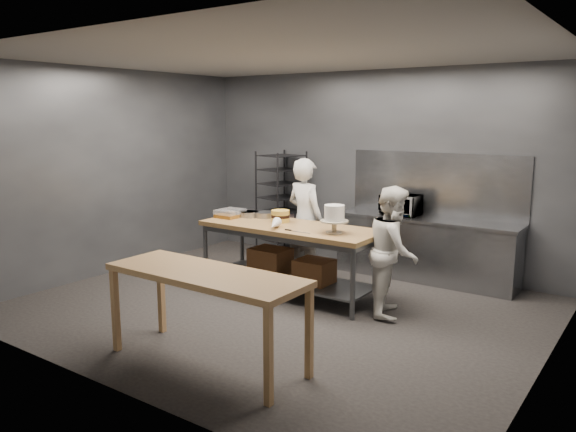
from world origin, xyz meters
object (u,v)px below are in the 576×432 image
(near_counter, at_px, (206,281))
(chef_right, at_px, (394,251))
(speed_rack, at_px, (281,206))
(work_table, at_px, (289,251))
(layer_cake, at_px, (280,216))
(microwave, at_px, (401,205))
(chef_behind, at_px, (305,220))
(frosted_cake_stand, at_px, (334,216))

(near_counter, distance_m, chef_right, 2.42)
(speed_rack, relative_size, chef_right, 1.15)
(work_table, xyz_separation_m, layer_cake, (-0.22, 0.11, 0.43))
(chef_right, relative_size, microwave, 2.82)
(work_table, relative_size, microwave, 4.43)
(near_counter, height_order, speed_rack, speed_rack)
(chef_behind, xyz_separation_m, layer_cake, (-0.03, -0.55, 0.13))
(microwave, bearing_deg, near_counter, -93.45)
(near_counter, height_order, layer_cake, layer_cake)
(speed_rack, bearing_deg, frosted_cake_stand, -40.00)
(chef_behind, xyz_separation_m, frosted_cake_stand, (0.92, -0.77, 0.27))
(near_counter, distance_m, layer_cake, 2.45)
(near_counter, relative_size, microwave, 3.69)
(near_counter, bearing_deg, chef_behind, 105.19)
(work_table, distance_m, chef_right, 1.45)
(work_table, relative_size, speed_rack, 1.37)
(speed_rack, xyz_separation_m, frosted_cake_stand, (1.99, -1.67, 0.28))
(near_counter, bearing_deg, chef_right, 69.43)
(work_table, relative_size, near_counter, 1.20)
(near_counter, relative_size, chef_behind, 1.15)
(near_counter, height_order, microwave, microwave)
(layer_cake, bearing_deg, work_table, -25.86)
(chef_behind, distance_m, microwave, 1.41)
(chef_behind, height_order, frosted_cake_stand, chef_behind)
(chef_right, height_order, layer_cake, chef_right)
(layer_cake, bearing_deg, frosted_cake_stand, -12.95)
(near_counter, distance_m, chef_behind, 2.96)
(work_table, height_order, chef_behind, chef_behind)
(microwave, relative_size, layer_cake, 2.23)
(near_counter, relative_size, chef_right, 1.31)
(speed_rack, distance_m, chef_behind, 1.39)
(speed_rack, height_order, frosted_cake_stand, speed_rack)
(chef_right, height_order, frosted_cake_stand, chef_right)
(speed_rack, height_order, chef_right, speed_rack)
(frosted_cake_stand, height_order, layer_cake, frosted_cake_stand)
(work_table, xyz_separation_m, chef_behind, (-0.19, 0.66, 0.30))
(work_table, bearing_deg, chef_right, 2.78)
(work_table, bearing_deg, speed_rack, 128.86)
(work_table, height_order, layer_cake, layer_cake)
(near_counter, xyz_separation_m, microwave, (0.23, 3.83, 0.24))
(chef_behind, relative_size, layer_cake, 7.16)
(microwave, distance_m, layer_cake, 1.85)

